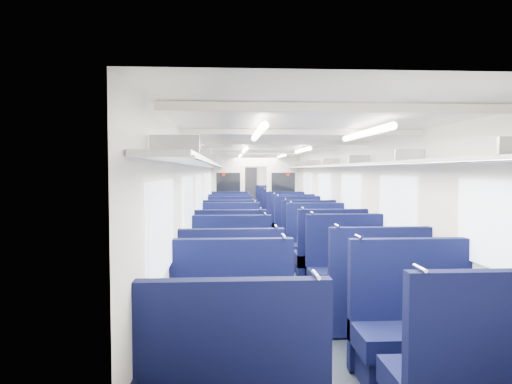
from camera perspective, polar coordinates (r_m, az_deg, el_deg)
The scene contains 39 objects.
floor at distance 11.30m, azimuth 0.97°, elevation -6.82°, with size 2.80×18.00×0.01m, color black.
ceiling at distance 11.15m, azimuth 0.98°, elevation 5.18°, with size 2.80×18.00×0.01m, color white.
wall_left at distance 11.15m, azimuth -6.22°, elevation -0.88°, with size 0.02×18.00×2.35m, color silver.
dado_left at distance 11.23m, azimuth -6.12°, elevation -5.09°, with size 0.03×17.90×0.70m, color black.
wall_right at distance 11.36m, azimuth 8.04°, elevation -0.83°, with size 0.02×18.00×2.35m, color silver.
dado_right at distance 11.43m, azimuth 7.93°, elevation -4.95°, with size 0.03×17.90×0.70m, color black.
wall_far at distance 20.14m, azimuth -0.98°, elevation 0.76°, with size 2.80×0.02×2.35m, color silver.
luggage_rack_left at distance 11.12m, azimuth -5.28°, elevation 3.23°, with size 0.36×17.40×0.18m.
luggage_rack_right at distance 11.30m, azimuth 7.13°, elevation 3.21°, with size 0.36×17.40×0.18m.
windows at distance 10.70m, azimuth 1.16°, elevation 0.30°, with size 2.78×15.60×0.75m.
ceiling_fittings at distance 10.89m, azimuth 1.08°, elevation 4.91°, with size 2.70×16.06×0.11m.
end_door at distance 20.09m, azimuth -0.97°, elevation 0.25°, with size 0.75×0.06×2.00m, color black.
bulkhead at distance 14.48m, azimuth -0.03°, elevation 0.20°, with size 2.80×0.10×2.35m.
seat_2 at distance 4.28m, azimuth -3.06°, elevation -17.56°, with size 1.15×0.64×1.28m.
seat_3 at distance 4.52m, azimuth 19.45°, elevation -16.58°, with size 1.15×0.64×1.28m.
seat_4 at distance 5.26m, azimuth -3.13°, elevation -13.66°, with size 1.15×0.64×1.28m.
seat_5 at distance 5.56m, azimuth 14.71°, elevation -12.84°, with size 1.15×0.64×1.28m.
seat_6 at distance 6.38m, azimuth -3.18°, elevation -10.72°, with size 1.15×0.64×1.28m.
seat_7 at distance 6.67m, azimuth 11.47°, elevation -10.18°, with size 1.15×0.64×1.28m.
seat_8 at distance 7.53m, azimuth -3.21°, elevation -8.63°, with size 1.15×0.64×1.28m.
seat_9 at distance 7.74m, azimuth 9.30°, elevation -8.34°, with size 1.15×0.64×1.28m.
seat_10 at distance 8.84m, azimuth -3.24°, elevation -6.92°, with size 1.15×0.64×1.28m.
seat_11 at distance 8.78m, azimuth 7.74°, elevation -7.00°, with size 1.15×0.64×1.28m.
seat_12 at distance 9.86m, azimuth -3.26°, elevation -5.91°, with size 1.15×0.64×1.28m.
seat_13 at distance 9.89m, azimuth 6.46°, elevation -5.90°, with size 1.15×0.64×1.28m.
seat_14 at distance 10.96m, azimuth -3.27°, elevation -5.03°, with size 1.15×0.64×1.28m.
seat_15 at distance 11.04m, azimuth 5.41°, elevation -4.99°, with size 1.15×0.64×1.28m.
seat_16 at distance 12.22m, azimuth -3.29°, elevation -4.22°, with size 1.15×0.64×1.28m.
seat_17 at distance 12.22m, azimuth 4.54°, elevation -4.23°, with size 1.15×0.64×1.28m.
seat_18 at distance 13.35m, azimuth -3.30°, elevation -3.63°, with size 1.15×0.64×1.28m.
seat_19 at distance 13.31m, azimuth 3.88°, elevation -3.65°, with size 1.15×0.64×1.28m.
seat_20 at distance 15.28m, azimuth -3.31°, elevation -2.82°, with size 1.15×0.64×1.28m.
seat_21 at distance 15.50m, azimuth 2.84°, elevation -2.74°, with size 1.15×0.64×1.28m.
seat_22 at distance 16.56m, azimuth -3.32°, elevation -2.39°, with size 1.15×0.64×1.28m.
seat_23 at distance 16.65m, azimuth 2.41°, elevation -2.36°, with size 1.15×0.64×1.28m.
seat_24 at distance 17.60m, azimuth -3.32°, elevation -2.08°, with size 1.15×0.64×1.28m.
seat_25 at distance 17.59m, azimuth 2.09°, elevation -2.08°, with size 1.15×0.64×1.28m.
seat_26 at distance 18.82m, azimuth -3.33°, elevation -1.77°, with size 1.15×0.64×1.28m.
seat_27 at distance 18.85m, azimuth 1.73°, elevation -1.76°, with size 1.15×0.64×1.28m.
Camera 1 is at (-0.85, -11.11, 1.88)m, focal length 31.84 mm.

